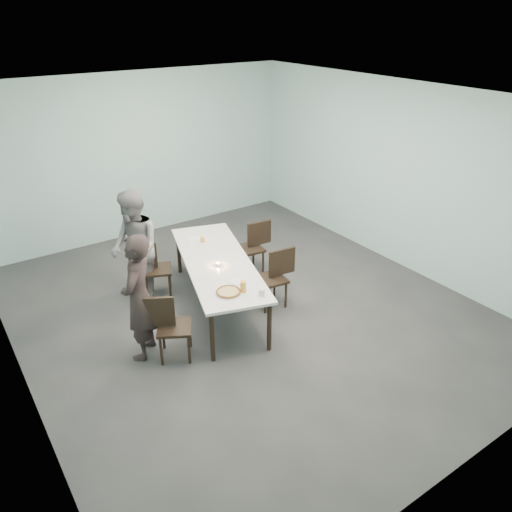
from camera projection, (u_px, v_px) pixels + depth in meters
ground at (245, 310)px, 7.31m from camera, size 7.00×7.00×0.00m
room_shell at (243, 177)px, 6.40m from camera, size 6.02×7.02×3.01m
table at (217, 264)px, 7.09m from camera, size 1.62×2.75×0.75m
chair_near_left at (168, 323)px, 6.12m from camera, size 0.64×0.57×0.87m
chair_far_left at (151, 266)px, 7.46m from camera, size 0.65×0.56×0.87m
chair_near_right at (275, 274)px, 7.24m from camera, size 0.63×0.47×0.87m
chair_far_right at (253, 244)px, 8.15m from camera, size 0.63×0.46×0.87m
diner_near at (139, 298)px, 6.03m from camera, size 0.69×0.71×1.65m
diner_far at (135, 248)px, 7.23m from camera, size 0.68×0.86×1.70m
pizza at (228, 292)px, 6.26m from camera, size 0.34×0.34×0.04m
side_plate at (237, 282)px, 6.53m from camera, size 0.18×0.18×0.01m
beer_glass at (243, 287)px, 6.27m from camera, size 0.08×0.08×0.15m
water_tumbler at (262, 292)px, 6.21m from camera, size 0.08×0.08×0.09m
tealight at (218, 264)px, 6.92m from camera, size 0.06×0.06×0.05m
amber_tumbler at (203, 239)px, 7.62m from camera, size 0.07×0.07×0.08m
menu at (197, 239)px, 7.72m from camera, size 0.35×0.30×0.01m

